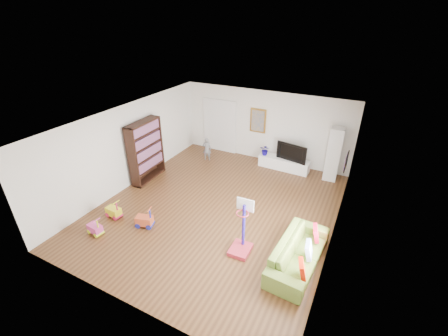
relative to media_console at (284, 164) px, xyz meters
The scene contains 25 objects.
floor 3.45m from the media_console, 107.00° to the right, with size 6.50×7.50×0.00m, color brown.
ceiling 4.24m from the media_console, 107.00° to the right, with size 6.50×7.50×0.00m, color white.
wall_back 1.58m from the media_console, 155.33° to the left, with size 6.50×0.00×2.70m, color white.
wall_front 7.20m from the media_console, 98.13° to the right, with size 6.50×0.00×2.70m, color silver.
wall_left 5.50m from the media_console, 142.30° to the right, with size 0.00×7.50×2.70m, color silver.
wall_right 4.14m from the media_console, 55.68° to the right, with size 0.00×7.50×2.70m, color silver.
navy_accent 3.35m from the media_console, 40.26° to the right, with size 0.01×3.20×1.70m, color black.
olive_wainscot 2.94m from the media_console, 40.26° to the right, with size 0.01×3.20×1.00m, color brown.
doorway 3.05m from the media_console, behind, with size 1.45×0.06×2.10m, color white.
painting_back 1.88m from the media_console, 161.43° to the left, with size 0.62×0.06×0.92m, color gold.
artwork_right 3.05m from the media_console, 37.95° to the right, with size 0.04×0.56×0.46m, color #7F3F8C.
media_console is the anchor object (origin of this frame).
tall_cabinet 1.80m from the media_console, ahead, with size 0.44×0.44×1.87m, color white.
bookshelf 4.95m from the media_console, 144.82° to the right, with size 0.37×1.42×2.08m, color black.
sofa 4.73m from the media_console, 69.06° to the right, with size 2.21×0.86×0.64m, color olive.
basketball_hoop 4.70m from the media_console, 85.71° to the right, with size 0.48×0.59×1.41m, color #B52839.
ride_on_yellow 6.09m from the media_console, 124.28° to the right, with size 0.42×0.26×0.57m, color yellow.
ride_on_orange 5.50m from the media_console, 115.47° to the right, with size 0.44×0.28×0.59m, color #CD522D.
ride_on_pink 6.68m from the media_console, 119.80° to the right, with size 0.39×0.24×0.52m, color #D53F91.
child 2.99m from the media_console, 167.85° to the right, with size 0.34×0.22×0.92m, color slate.
tv 0.61m from the media_console, ahead, with size 1.13×0.15×0.65m, color black.
vase_plant 0.85m from the media_console, behind, with size 0.36×0.32×0.40m, color #11067D.
pillow_left 5.40m from the media_console, 69.28° to the right, with size 0.09×0.35×0.35m, color red.
pillow_center 4.83m from the media_console, 66.74° to the right, with size 0.10×0.37×0.37m, color white.
pillow_right 4.25m from the media_console, 63.01° to the right, with size 0.09×0.35×0.35m, color red.
Camera 1 is at (3.51, -6.48, 5.23)m, focal length 24.00 mm.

